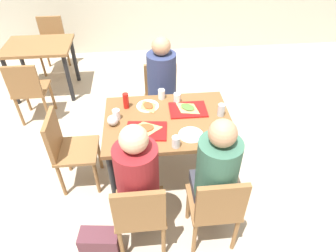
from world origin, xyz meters
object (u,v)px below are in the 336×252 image
(person_in_brown_jacket, at_px, (215,171))
(condiment_bottle, at_px, (126,101))
(background_table, at_px, (40,53))
(chair_far_side, at_px, (161,95))
(plastic_cup_a, at_px, (161,94))
(plastic_cup_d, at_px, (177,98))
(tray_red_near, at_px, (146,131))
(foil_bundle, at_px, (113,120))
(handbag, at_px, (101,244))
(chair_left_end, at_px, (67,146))
(background_chair_far, at_px, (52,40))
(tray_red_far, at_px, (188,110))
(person_in_red, at_px, (138,177))
(pizza_slice_a, at_px, (144,128))
(person_far_side, at_px, (162,83))
(plastic_cup_c, at_px, (116,114))
(main_table, at_px, (168,128))
(pizza_slice_b, at_px, (188,107))
(paper_plate_center, at_px, (148,106))
(soda_can, at_px, (221,110))
(paper_plate_near_edge, at_px, (191,135))
(chair_near_right, at_px, (216,206))
(pizza_slice_c, at_px, (148,106))
(plastic_cup_b, at_px, (176,142))
(background_chair_near, at_px, (28,88))
(chair_near_left, at_px, (140,213))

(person_in_brown_jacket, xyz_separation_m, condiment_bottle, (-0.68, 0.91, 0.08))
(background_table, bearing_deg, chair_far_side, -32.63)
(plastic_cup_a, bearing_deg, plastic_cup_d, -30.14)
(tray_red_near, relative_size, foil_bundle, 3.60)
(condiment_bottle, bearing_deg, handbag, -103.72)
(chair_left_end, relative_size, background_chair_far, 1.00)
(tray_red_far, bearing_deg, person_in_red, -122.13)
(pizza_slice_a, height_order, handbag, pizza_slice_a)
(plastic_cup_a, height_order, background_chair_far, background_chair_far)
(condiment_bottle, height_order, background_chair_far, condiment_bottle)
(chair_far_side, height_order, person_far_side, person_far_side)
(plastic_cup_c, xyz_separation_m, handbag, (-0.17, -0.90, -0.66))
(main_table, height_order, pizza_slice_a, pizza_slice_a)
(main_table, bearing_deg, pizza_slice_b, 34.79)
(person_in_brown_jacket, xyz_separation_m, background_table, (-1.92, 2.53, -0.13))
(tray_red_near, distance_m, paper_plate_center, 0.39)
(pizza_slice_a, bearing_deg, plastic_cup_d, 50.41)
(tray_red_far, height_order, background_chair_far, background_chair_far)
(main_table, distance_m, plastic_cup_d, 0.34)
(person_in_brown_jacket, bearing_deg, pizza_slice_b, 96.37)
(soda_can, height_order, handbag, soda_can)
(chair_left_end, height_order, background_table, chair_left_end)
(foil_bundle, bearing_deg, chair_far_side, 58.88)
(paper_plate_near_edge, height_order, background_chair_far, background_chair_far)
(tray_red_near, relative_size, background_table, 0.40)
(chair_near_right, height_order, paper_plate_near_edge, chair_near_right)
(person_in_red, relative_size, person_far_side, 1.00)
(person_far_side, xyz_separation_m, paper_plate_near_edge, (0.18, -0.91, 0.01))
(chair_near_right, height_order, pizza_slice_c, chair_near_right)
(plastic_cup_c, distance_m, handbag, 1.12)
(chair_near_right, bearing_deg, plastic_cup_b, 120.81)
(main_table, bearing_deg, person_in_brown_jacket, -66.24)
(chair_left_end, relative_size, person_far_side, 0.68)
(pizza_slice_c, bearing_deg, chair_left_end, -164.59)
(chair_far_side, distance_m, soda_can, 0.99)
(chair_left_end, bearing_deg, background_chair_near, 119.92)
(foil_bundle, distance_m, background_table, 2.19)
(tray_red_near, height_order, pizza_slice_a, pizza_slice_a)
(tray_red_far, xyz_separation_m, plastic_cup_a, (-0.24, 0.24, 0.04))
(chair_near_right, distance_m, pizza_slice_b, 1.00)
(chair_left_end, xyz_separation_m, paper_plate_center, (0.80, 0.24, 0.25))
(chair_near_left, relative_size, background_chair_far, 1.00)
(pizza_slice_c, bearing_deg, plastic_cup_a, 45.07)
(chair_far_side, bearing_deg, background_chair_far, 132.47)
(pizza_slice_a, bearing_deg, background_table, 125.15)
(plastic_cup_b, bearing_deg, paper_plate_center, 109.01)
(chair_far_side, xyz_separation_m, tray_red_far, (0.21, -0.69, 0.26))
(chair_near_left, distance_m, foil_bundle, 0.87)
(chair_near_left, xyz_separation_m, plastic_cup_a, (0.27, 1.18, 0.30))
(condiment_bottle, xyz_separation_m, foil_bundle, (-0.12, -0.26, -0.03))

